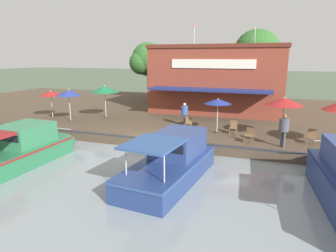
{
  "coord_description": "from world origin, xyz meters",
  "views": [
    {
      "loc": [
        15.72,
        6.72,
        5.42
      ],
      "look_at": [
        -1.0,
        0.8,
        1.3
      ],
      "focal_mm": 32.0,
      "sensor_mm": 36.0,
      "label": 1
    }
  ],
  "objects_px": {
    "person_at_quay_edge": "(185,111)",
    "cafe_chair_beside_entrance": "(249,135)",
    "tree_upstream_bank": "(146,60)",
    "tree_downstream_bank": "(255,54)",
    "patio_umbrella_far_corner": "(51,93)",
    "motorboat_mid_row": "(20,150)",
    "person_mid_patio": "(284,126)",
    "patio_umbrella_mid_patio_left": "(218,102)",
    "cafe_chair_far_corner_seat": "(233,127)",
    "motorboat_outer_channel": "(175,160)",
    "patio_umbrella_mid_patio_right": "(69,93)",
    "cafe_chair_mid_patio": "(312,136)",
    "waterfront_restaurant": "(222,77)",
    "cafe_chair_back_row_seat": "(189,122)",
    "patio_umbrella_back_row": "(105,89)",
    "patio_umbrella_by_entrance": "(284,102)"
  },
  "relations": [
    {
      "from": "cafe_chair_far_corner_seat",
      "to": "person_mid_patio",
      "type": "bearing_deg",
      "value": 55.62
    },
    {
      "from": "cafe_chair_mid_patio",
      "to": "cafe_chair_back_row_seat",
      "type": "xyz_separation_m",
      "value": [
        -1.1,
        -7.51,
        0.0
      ]
    },
    {
      "from": "person_at_quay_edge",
      "to": "cafe_chair_beside_entrance",
      "type": "bearing_deg",
      "value": 58.14
    },
    {
      "from": "patio_umbrella_far_corner",
      "to": "tree_downstream_bank",
      "type": "distance_m",
      "value": 19.97
    },
    {
      "from": "patio_umbrella_far_corner",
      "to": "cafe_chair_far_corner_seat",
      "type": "distance_m",
      "value": 14.56
    },
    {
      "from": "cafe_chair_beside_entrance",
      "to": "patio_umbrella_mid_patio_left",
      "type": "bearing_deg",
      "value": -127.16
    },
    {
      "from": "waterfront_restaurant",
      "to": "patio_umbrella_back_row",
      "type": "xyz_separation_m",
      "value": [
        7.94,
        -7.96,
        -0.61
      ]
    },
    {
      "from": "patio_umbrella_far_corner",
      "to": "patio_umbrella_mid_patio_left",
      "type": "bearing_deg",
      "value": 87.95
    },
    {
      "from": "patio_umbrella_back_row",
      "to": "cafe_chair_mid_patio",
      "type": "height_order",
      "value": "patio_umbrella_back_row"
    },
    {
      "from": "patio_umbrella_far_corner",
      "to": "patio_umbrella_by_entrance",
      "type": "relative_size",
      "value": 0.87
    },
    {
      "from": "patio_umbrella_mid_patio_left",
      "to": "person_at_quay_edge",
      "type": "distance_m",
      "value": 3.06
    },
    {
      "from": "waterfront_restaurant",
      "to": "cafe_chair_far_corner_seat",
      "type": "relative_size",
      "value": 13.68
    },
    {
      "from": "patio_umbrella_mid_patio_left",
      "to": "motorboat_outer_channel",
      "type": "relative_size",
      "value": 0.32
    },
    {
      "from": "cafe_chair_far_corner_seat",
      "to": "motorboat_outer_channel",
      "type": "distance_m",
      "value": 6.74
    },
    {
      "from": "waterfront_restaurant",
      "to": "tree_upstream_bank",
      "type": "distance_m",
      "value": 10.2
    },
    {
      "from": "cafe_chair_back_row_seat",
      "to": "person_at_quay_edge",
      "type": "xyz_separation_m",
      "value": [
        -0.94,
        -0.57,
        0.55
      ]
    },
    {
      "from": "waterfront_restaurant",
      "to": "cafe_chair_far_corner_seat",
      "type": "distance_m",
      "value": 10.48
    },
    {
      "from": "person_mid_patio",
      "to": "cafe_chair_mid_patio",
      "type": "bearing_deg",
      "value": 127.89
    },
    {
      "from": "waterfront_restaurant",
      "to": "person_mid_patio",
      "type": "relative_size",
      "value": 6.36
    },
    {
      "from": "person_mid_patio",
      "to": "waterfront_restaurant",
      "type": "bearing_deg",
      "value": -155.53
    },
    {
      "from": "patio_umbrella_back_row",
      "to": "tree_downstream_bank",
      "type": "xyz_separation_m",
      "value": [
        -11.76,
        10.57,
        2.77
      ]
    },
    {
      "from": "person_mid_patio",
      "to": "motorboat_outer_channel",
      "type": "bearing_deg",
      "value": -45.94
    },
    {
      "from": "cafe_chair_far_corner_seat",
      "to": "person_mid_patio",
      "type": "distance_m",
      "value": 3.59
    },
    {
      "from": "cafe_chair_beside_entrance",
      "to": "motorboat_mid_row",
      "type": "xyz_separation_m",
      "value": [
        5.89,
        -10.87,
        -0.29
      ]
    },
    {
      "from": "cafe_chair_beside_entrance",
      "to": "person_mid_patio",
      "type": "relative_size",
      "value": 0.46
    },
    {
      "from": "cafe_chair_beside_entrance",
      "to": "tree_upstream_bank",
      "type": "distance_m",
      "value": 20.46
    },
    {
      "from": "tree_downstream_bank",
      "to": "patio_umbrella_mid_patio_right",
      "type": "bearing_deg",
      "value": -41.57
    },
    {
      "from": "cafe_chair_beside_entrance",
      "to": "tree_downstream_bank",
      "type": "bearing_deg",
      "value": -176.24
    },
    {
      "from": "person_at_quay_edge",
      "to": "patio_umbrella_far_corner",
      "type": "bearing_deg",
      "value": -85.66
    },
    {
      "from": "patio_umbrella_far_corner",
      "to": "motorboat_mid_row",
      "type": "xyz_separation_m",
      "value": [
        8.02,
        4.74,
        -1.78
      ]
    },
    {
      "from": "motorboat_mid_row",
      "to": "patio_umbrella_far_corner",
      "type": "bearing_deg",
      "value": -149.4
    },
    {
      "from": "patio_umbrella_far_corner",
      "to": "tree_downstream_bank",
      "type": "xyz_separation_m",
      "value": [
        -13.28,
        14.6,
        3.1
      ]
    },
    {
      "from": "patio_umbrella_mid_patio_right",
      "to": "cafe_chair_back_row_seat",
      "type": "relative_size",
      "value": 2.85
    },
    {
      "from": "patio_umbrella_back_row",
      "to": "patio_umbrella_mid_patio_right",
      "type": "bearing_deg",
      "value": -39.49
    },
    {
      "from": "person_mid_patio",
      "to": "tree_downstream_bank",
      "type": "height_order",
      "value": "tree_downstream_bank"
    },
    {
      "from": "person_mid_patio",
      "to": "motorboat_mid_row",
      "type": "xyz_separation_m",
      "value": [
        5.59,
        -12.65,
        -0.98
      ]
    },
    {
      "from": "cafe_chair_mid_patio",
      "to": "person_at_quay_edge",
      "type": "height_order",
      "value": "person_at_quay_edge"
    },
    {
      "from": "patio_umbrella_mid_patio_left",
      "to": "cafe_chair_far_corner_seat",
      "type": "relative_size",
      "value": 2.65
    },
    {
      "from": "patio_umbrella_mid_patio_left",
      "to": "cafe_chair_back_row_seat",
      "type": "bearing_deg",
      "value": -100.21
    },
    {
      "from": "person_mid_patio",
      "to": "patio_umbrella_far_corner",
      "type": "bearing_deg",
      "value": -97.95
    },
    {
      "from": "patio_umbrella_mid_patio_left",
      "to": "patio_umbrella_back_row",
      "type": "bearing_deg",
      "value": -101.97
    },
    {
      "from": "patio_umbrella_back_row",
      "to": "waterfront_restaurant",
      "type": "bearing_deg",
      "value": 134.92
    },
    {
      "from": "cafe_chair_beside_entrance",
      "to": "tree_downstream_bank",
      "type": "xyz_separation_m",
      "value": [
        -15.4,
        -1.01,
        4.59
      ]
    },
    {
      "from": "patio_umbrella_mid_patio_right",
      "to": "person_at_quay_edge",
      "type": "xyz_separation_m",
      "value": [
        -1.48,
        8.63,
        -1.14
      ]
    },
    {
      "from": "patio_umbrella_mid_patio_left",
      "to": "person_mid_patio",
      "type": "height_order",
      "value": "patio_umbrella_mid_patio_left"
    },
    {
      "from": "patio_umbrella_by_entrance",
      "to": "cafe_chair_mid_patio",
      "type": "distance_m",
      "value": 2.47
    },
    {
      "from": "patio_umbrella_mid_patio_left",
      "to": "cafe_chair_back_row_seat",
      "type": "height_order",
      "value": "patio_umbrella_mid_patio_left"
    },
    {
      "from": "cafe_chair_mid_patio",
      "to": "tree_downstream_bank",
      "type": "xyz_separation_m",
      "value": [
        -14.5,
        -4.35,
        4.59
      ]
    },
    {
      "from": "patio_umbrella_far_corner",
      "to": "cafe_chair_mid_patio",
      "type": "bearing_deg",
      "value": 86.32
    },
    {
      "from": "waterfront_restaurant",
      "to": "cafe_chair_beside_entrance",
      "type": "relative_size",
      "value": 13.68
    }
  ]
}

